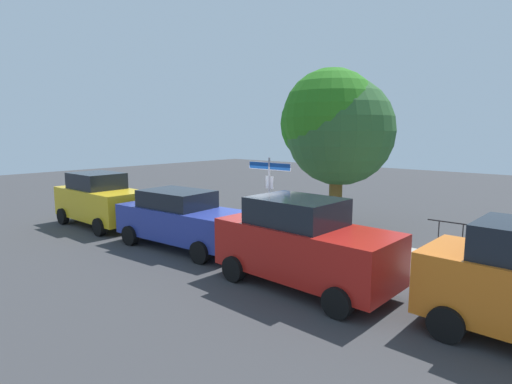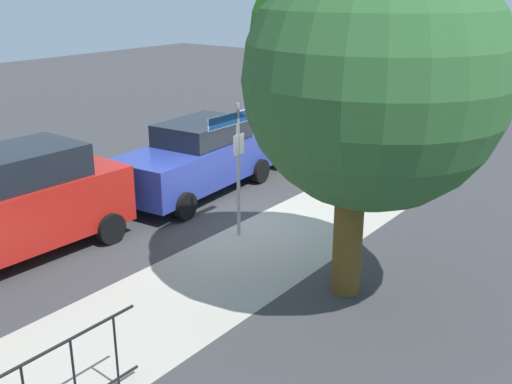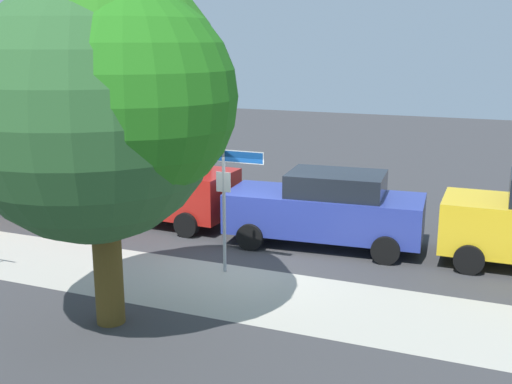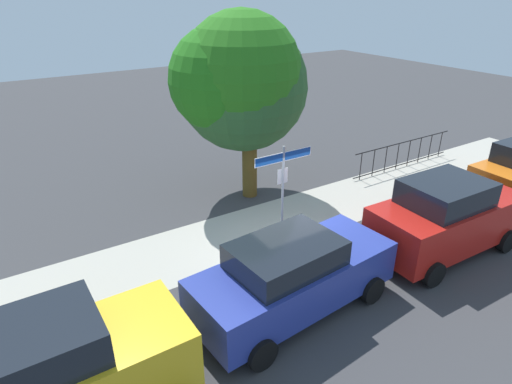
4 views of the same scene
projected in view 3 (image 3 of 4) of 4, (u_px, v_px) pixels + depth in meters
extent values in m
plane|color=#38383A|center=(243.00, 267.00, 13.58)|extent=(60.00, 60.00, 0.00)
cube|color=#A7A397|center=(132.00, 274.00, 13.14)|extent=(24.00, 2.60, 0.00)
cylinder|color=#9EA0A5|center=(224.00, 208.00, 12.98)|extent=(0.07, 0.07, 2.81)
cube|color=#144799|center=(223.00, 156.00, 12.72)|extent=(1.75, 0.02, 0.22)
cube|color=white|center=(223.00, 156.00, 12.72)|extent=(1.78, 0.02, 0.25)
cube|color=silver|center=(223.00, 182.00, 12.83)|extent=(0.32, 0.02, 0.42)
cylinder|color=brown|center=(107.00, 254.00, 10.62)|extent=(0.50, 0.50, 2.50)
sphere|color=#277019|center=(112.00, 82.00, 9.85)|extent=(3.65, 3.65, 3.65)
sphere|color=#2B592A|center=(90.00, 115.00, 9.77)|extent=(4.09, 4.09, 4.09)
sphere|color=#237018|center=(132.00, 98.00, 9.47)|extent=(3.28, 3.28, 3.28)
cylinder|color=black|center=(469.00, 259.00, 13.10)|extent=(0.64, 0.22, 0.64)
cylinder|color=black|center=(473.00, 236.00, 14.68)|extent=(0.64, 0.22, 0.64)
cube|color=#293792|center=(324.00, 213.00, 14.84)|extent=(4.75, 2.10, 0.95)
cube|color=black|center=(336.00, 184.00, 14.58)|extent=(2.33, 1.70, 0.53)
cylinder|color=black|center=(250.00, 237.00, 14.61)|extent=(0.66, 0.27, 0.64)
cylinder|color=black|center=(271.00, 217.00, 16.23)|extent=(0.66, 0.27, 0.64)
cylinder|color=black|center=(386.00, 250.00, 13.68)|extent=(0.66, 0.27, 0.64)
cylinder|color=black|center=(393.00, 228.00, 15.30)|extent=(0.66, 0.27, 0.64)
cube|color=#B01B15|center=(156.00, 189.00, 16.81)|extent=(4.37, 1.94, 1.17)
cube|color=black|center=(163.00, 157.00, 16.50)|extent=(2.12, 1.65, 0.62)
cylinder|color=black|center=(92.00, 212.00, 16.73)|extent=(0.65, 0.24, 0.64)
cylinder|color=black|center=(131.00, 197.00, 18.33)|extent=(0.65, 0.24, 0.64)
cylinder|color=black|center=(187.00, 225.00, 15.57)|extent=(0.65, 0.24, 0.64)
cylinder|color=black|center=(219.00, 208.00, 17.17)|extent=(0.65, 0.24, 0.64)
cube|color=orange|center=(8.00, 177.00, 18.25)|extent=(4.30, 1.89, 1.16)
cube|color=black|center=(12.00, 148.00, 17.94)|extent=(2.08, 1.61, 0.62)
cylinder|color=black|center=(26.00, 209.00, 17.04)|extent=(0.65, 0.24, 0.64)
cylinder|color=black|center=(69.00, 195.00, 18.61)|extent=(0.65, 0.24, 0.64)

